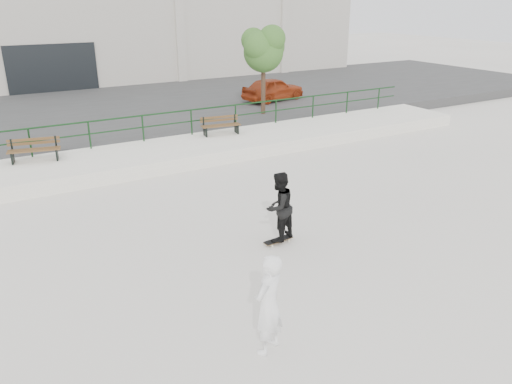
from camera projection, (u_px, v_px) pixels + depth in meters
ground at (268, 294)px, 10.21m from camera, size 120.00×120.00×0.00m
ledge at (129, 160)px, 17.77m from camera, size 30.00×3.00×0.50m
parking_strip at (78, 115)px, 24.61m from camera, size 60.00×14.00×0.50m
railing at (116, 125)px, 18.45m from camera, size 28.00×0.06×1.03m
commercial_building at (26, 14)px, 34.31m from camera, size 44.20×16.33×8.00m
bench_left at (34, 150)px, 16.76m from camera, size 1.73×0.82×0.77m
bench_right at (221, 125)px, 20.04m from camera, size 1.64×0.69×0.73m
tree at (264, 47)px, 22.69m from camera, size 2.28×2.03×4.05m
red_car at (273, 89)px, 26.59m from camera, size 3.79×2.11×1.22m
skateboard at (278, 240)px, 12.31m from camera, size 0.79×0.27×0.09m
standing_skater at (279, 207)px, 11.99m from camera, size 1.02×0.90×1.74m
seated_skater at (269, 305)px, 8.26m from camera, size 0.79×0.69×1.83m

